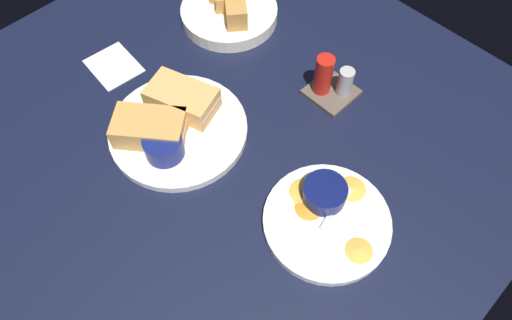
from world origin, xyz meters
TOP-DOWN VIEW (x-y plane):
  - ground_plane at (0.00, 0.00)cm, footprint 110.00×110.00cm
  - plate_sandwich_main at (-4.93, -6.37)cm, footprint 26.50×26.50cm
  - sandwich_half_near at (-7.98, -2.36)cm, footprint 14.83×11.47cm
  - sandwich_half_far at (-6.87, -11.01)cm, footprint 14.87×14.12cm
  - ramekin_dark_sauce at (-2.10, -11.62)cm, footprint 7.19×7.19cm
  - spoon_by_dark_ramekin at (-2.74, -6.00)cm, footprint 2.59×9.96cm
  - plate_chips_companion at (27.61, -0.63)cm, footprint 21.84×21.84cm
  - ramekin_light_gravy at (24.33, 2.10)cm, footprint 7.62×7.62cm
  - spoon_by_gravy_ramekin at (26.60, 3.97)cm, footprint 3.58×9.94cm
  - plantain_chip_scatter at (25.23, 0.95)cm, footprint 20.55×14.40cm
  - bread_basket_rear at (-21.25, 22.26)cm, footprint 21.81×21.81cm
  - condiment_caddy at (9.04, 21.60)cm, footprint 9.00×9.00cm
  - paper_napkin_folded at (-27.98, -5.28)cm, footprint 11.72×9.90cm

SIDE VIEW (x-z plane):
  - ground_plane at x=0.00cm, z-range -3.00..0.00cm
  - paper_napkin_folded at x=-27.98cm, z-range 0.00..0.40cm
  - plate_sandwich_main at x=-4.93cm, z-range 0.00..1.60cm
  - plate_chips_companion at x=27.61cm, z-range 0.00..1.60cm
  - plantain_chip_scatter at x=25.23cm, z-range 1.60..2.20cm
  - spoon_by_dark_ramekin at x=-2.74cm, z-range 1.56..2.36cm
  - spoon_by_gravy_ramekin at x=26.60cm, z-range 1.56..2.36cm
  - bread_basket_rear at x=-21.25cm, z-range -1.67..5.94cm
  - ramekin_light_gravy at x=24.33cm, z-range 1.74..5.05cm
  - condiment_caddy at x=9.04cm, z-range -1.34..8.16cm
  - ramekin_dark_sauce at x=-2.10cm, z-range 1.75..6.06cm
  - sandwich_half_near at x=-7.98cm, z-range 1.60..6.40cm
  - sandwich_half_far at x=-6.87cm, z-range 1.60..6.40cm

